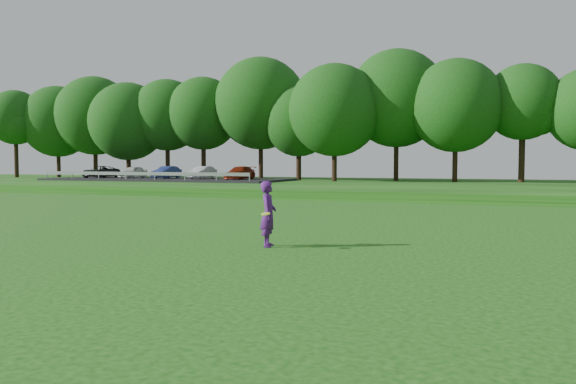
% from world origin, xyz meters
% --- Properties ---
extents(ground, '(140.00, 140.00, 0.00)m').
position_xyz_m(ground, '(0.00, 0.00, 0.00)').
color(ground, '#13470D').
rests_on(ground, ground).
extents(berm, '(130.00, 30.00, 0.60)m').
position_xyz_m(berm, '(0.00, 34.00, 0.30)').
color(berm, '#13470D').
rests_on(berm, ground).
extents(walking_path, '(130.00, 1.60, 0.04)m').
position_xyz_m(walking_path, '(0.00, 20.00, 0.02)').
color(walking_path, gray).
rests_on(walking_path, ground).
extents(treeline, '(104.00, 7.00, 15.00)m').
position_xyz_m(treeline, '(0.00, 38.00, 8.10)').
color(treeline, '#164810').
rests_on(treeline, berm).
extents(parking_lot, '(24.00, 9.00, 1.38)m').
position_xyz_m(parking_lot, '(-24.22, 32.81, 1.03)').
color(parking_lot, black).
rests_on(parking_lot, berm).
extents(woman, '(0.60, 0.99, 1.81)m').
position_xyz_m(woman, '(1.10, 0.53, 0.91)').
color(woman, '#50186E').
rests_on(woman, ground).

